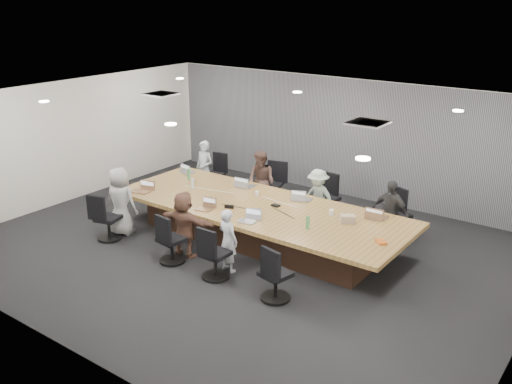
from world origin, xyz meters
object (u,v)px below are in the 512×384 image
Objects in this scene: chair_2 at (326,202)px; stapler at (229,207)px; chair_6 at (215,258)px; canvas_bag at (348,219)px; chair_5 at (172,243)px; person_4 at (121,201)px; chair_4 at (108,222)px; bottle_clear at (193,183)px; chair_3 at (396,220)px; laptop_6 at (247,221)px; laptop_0 at (189,172)px; laptop_5 at (204,209)px; person_6 at (228,240)px; bottle_green_right at (308,222)px; mug_brown at (148,183)px; laptop_4 at (141,192)px; person_2 at (318,198)px; bottle_green_left at (189,174)px; laptop_2 at (304,199)px; laptop_1 at (246,186)px; snack_packet at (381,242)px; laptop_3 at (378,217)px; person_5 at (184,224)px; person_3 at (390,213)px; person_0 at (204,169)px; chair_7 at (276,278)px; person_1 at (261,182)px; chair_0 at (214,178)px.

stapler is (-0.92, -2.15, 0.36)m from chair_2.
canvas_bag is at bearing 53.28° from chair_6.
person_4 is (-1.72, 0.35, 0.33)m from chair_5.
bottle_clear is at bearing 52.28° from chair_4.
chair_3 is 3.11m from laptop_6.
laptop_0 is 2.45m from laptop_5.
chair_2 is at bearing -154.09° from laptop_0.
person_6 is 4.96× the size of bottle_green_right.
laptop_4 is at bearing -62.95° from mug_brown.
chair_3 is 3.86m from chair_6.
person_2 is 5.05× the size of bottle_green_left.
chair_6 is 2.54m from laptop_2.
laptop_1 is at bearing 116.53° from chair_6.
laptop_1 is 2.01× the size of stapler.
chair_6 is 1.72m from bottle_green_right.
laptop_0 is 1.51× the size of snack_packet.
chair_5 is 2.10× the size of laptop_3.
person_5 is at bearing -3.44° from chair_4.
laptop_2 is 0.99× the size of laptop_6.
person_3 is 4.45m from bottle_green_left.
chair_5 is 3.24× the size of bottle_clear.
laptop_2 is at bearing -157.18° from person_4.
person_5 is at bearing -52.42° from person_0.
chair_5 is at bearing 136.30° from laptop_0.
laptop_6 is (-1.82, -2.15, 0.09)m from person_3.
person_5 is 1.03m from person_6.
person_0 is at bearing 155.73° from chair_7.
person_4 is 6.02× the size of bottle_green_right.
person_2 reaches higher than snack_packet.
person_2 is at bearing 0.91° from person_1.
laptop_1 is 0.29× the size of person_2.
snack_packet is at bearing -7.52° from bottle_green_left.
person_5 is 2.29m from bottle_green_right.
mug_brown is (-0.20, 0.40, 0.04)m from laptop_4.
laptop_1 is at bearing -89.37° from person_5.
chair_0 is 1.96m from bottle_clear.
laptop_0 is 1.04× the size of laptop_5.
person_3 reaches higher than chair_4.
bottle_green_left is at bearing 64.81° from laptop_4.
person_5 is at bearing -161.54° from snack_packet.
bottle_green_left is at bearing 162.83° from chair_7.
person_4 reaches higher than laptop_0.
stapler is (0.34, 0.35, 0.02)m from laptop_5.
person_2 reaches higher than laptop_0.
bottle_green_right reaches higher than chair_0.
laptop_1 is 1.79× the size of snack_packet.
person_2 is 4.26× the size of laptop_5.
bottle_green_right is (-0.78, -1.77, 0.20)m from person_3.
chair_5 is at bearing 37.68° from laptop_3.
laptop_4 is (0.13, -2.50, 0.38)m from chair_0.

